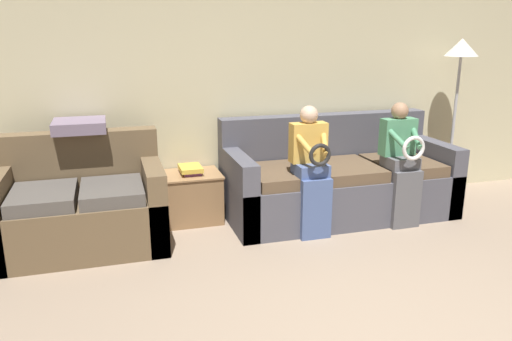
{
  "coord_description": "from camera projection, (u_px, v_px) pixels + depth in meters",
  "views": [
    {
      "loc": [
        -1.57,
        -1.81,
        1.82
      ],
      "look_at": [
        -0.47,
        1.87,
        0.75
      ],
      "focal_mm": 35.0,
      "sensor_mm": 36.0,
      "label": 1
    }
  ],
  "objects": [
    {
      "name": "child_left_seated",
      "position": [
        311.0,
        166.0,
        4.5
      ],
      "size": [
        0.34,
        0.37,
        1.18
      ],
      "color": "#475B8E",
      "rests_on": "ground_plane"
    },
    {
      "name": "side_shelf",
      "position": [
        192.0,
        196.0,
        4.93
      ],
      "size": [
        0.57,
        0.48,
        0.49
      ],
      "color": "olive",
      "rests_on": "ground_plane"
    },
    {
      "name": "couch_side",
      "position": [
        81.0,
        208.0,
        4.32
      ],
      "size": [
        1.4,
        0.89,
        0.96
      ],
      "color": "brown",
      "rests_on": "ground_plane"
    },
    {
      "name": "book_stack",
      "position": [
        191.0,
        169.0,
        4.85
      ],
      "size": [
        0.21,
        0.3,
        0.08
      ],
      "color": "#7A4284",
      "rests_on": "side_shelf"
    },
    {
      "name": "wall_back",
      "position": [
        265.0,
        86.0,
        5.15
      ],
      "size": [
        7.47,
        0.06,
        2.55
      ],
      "color": "beige",
      "rests_on": "ground_plane"
    },
    {
      "name": "child_right_seated",
      "position": [
        402.0,
        160.0,
        4.76
      ],
      "size": [
        0.34,
        0.37,
        1.18
      ],
      "color": "#56565B",
      "rests_on": "ground_plane"
    },
    {
      "name": "couch_main",
      "position": [
        337.0,
        181.0,
        5.1
      ],
      "size": [
        2.28,
        0.97,
        0.98
      ],
      "color": "#4C4C56",
      "rests_on": "ground_plane"
    },
    {
      "name": "floor_lamp",
      "position": [
        460.0,
        62.0,
        5.32
      ],
      "size": [
        0.35,
        0.35,
        1.75
      ],
      "color": "#2D2B28",
      "rests_on": "ground_plane"
    },
    {
      "name": "throw_pillow",
      "position": [
        80.0,
        126.0,
        4.43
      ],
      "size": [
        0.45,
        0.45,
        0.1
      ],
      "color": "slate",
      "rests_on": "couch_side"
    }
  ]
}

